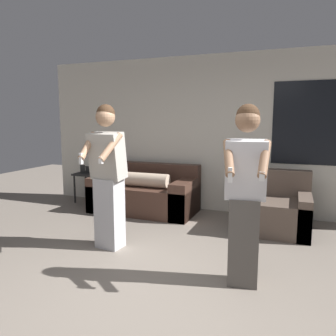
{
  "coord_description": "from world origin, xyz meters",
  "views": [
    {
      "loc": [
        1.11,
        -2.41,
        1.61
      ],
      "look_at": [
        -0.15,
        0.87,
        1.08
      ],
      "focal_mm": 35.0,
      "sensor_mm": 36.0,
      "label": 1
    }
  ],
  "objects_px": {
    "armchair": "(274,210)",
    "person_right": "(245,193)",
    "person_left": "(108,176)",
    "couch": "(145,194)",
    "side_table": "(89,177)"
  },
  "relations": [
    {
      "from": "armchair",
      "to": "person_left",
      "type": "xyz_separation_m",
      "value": [
        -1.91,
        -1.43,
        0.63
      ]
    },
    {
      "from": "person_left",
      "to": "armchair",
      "type": "bearing_deg",
      "value": 36.94
    },
    {
      "from": "couch",
      "to": "person_left",
      "type": "relative_size",
      "value": 1.01
    },
    {
      "from": "couch",
      "to": "side_table",
      "type": "relative_size",
      "value": 2.49
    },
    {
      "from": "person_left",
      "to": "person_right",
      "type": "bearing_deg",
      "value": -11.22
    },
    {
      "from": "couch",
      "to": "person_right",
      "type": "relative_size",
      "value": 1.03
    },
    {
      "from": "person_left",
      "to": "person_right",
      "type": "height_order",
      "value": "person_left"
    },
    {
      "from": "armchair",
      "to": "side_table",
      "type": "distance_m",
      "value": 3.54
    },
    {
      "from": "person_left",
      "to": "person_right",
      "type": "xyz_separation_m",
      "value": [
        1.71,
        -0.34,
        -0.01
      ]
    },
    {
      "from": "couch",
      "to": "person_right",
      "type": "distance_m",
      "value": 2.9
    },
    {
      "from": "armchair",
      "to": "person_right",
      "type": "xyz_separation_m",
      "value": [
        -0.19,
        -1.77,
        0.61
      ]
    },
    {
      "from": "person_left",
      "to": "person_right",
      "type": "relative_size",
      "value": 1.02
    },
    {
      "from": "side_table",
      "to": "person_left",
      "type": "height_order",
      "value": "person_left"
    },
    {
      "from": "person_left",
      "to": "person_right",
      "type": "distance_m",
      "value": 1.75
    },
    {
      "from": "side_table",
      "to": "person_right",
      "type": "relative_size",
      "value": 0.41
    }
  ]
}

